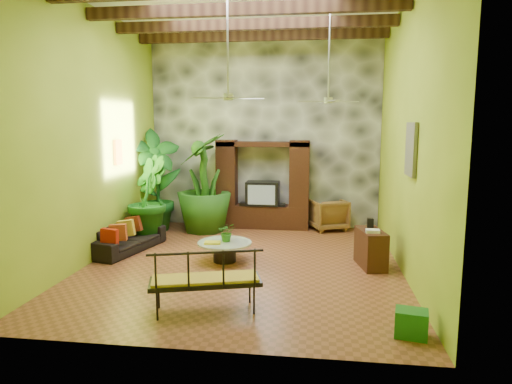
# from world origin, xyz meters

# --- Properties ---
(ground) EXTENTS (7.00, 7.00, 0.00)m
(ground) POSITION_xyz_m (0.00, 0.00, 0.00)
(ground) COLOR brown
(ground) RESTS_ON ground
(back_wall) EXTENTS (6.00, 0.02, 5.00)m
(back_wall) POSITION_xyz_m (0.00, 3.50, 2.50)
(back_wall) COLOR #8AA726
(back_wall) RESTS_ON ground
(left_wall) EXTENTS (0.02, 7.00, 5.00)m
(left_wall) POSITION_xyz_m (-3.00, 0.00, 2.50)
(left_wall) COLOR #8AA726
(left_wall) RESTS_ON ground
(right_wall) EXTENTS (0.02, 7.00, 5.00)m
(right_wall) POSITION_xyz_m (3.00, 0.00, 2.50)
(right_wall) COLOR #8AA726
(right_wall) RESTS_ON ground
(stone_accent_wall) EXTENTS (5.98, 0.10, 4.98)m
(stone_accent_wall) POSITION_xyz_m (0.00, 3.44, 2.50)
(stone_accent_wall) COLOR #35363C
(stone_accent_wall) RESTS_ON ground
(ceiling_beams) EXTENTS (5.95, 5.36, 0.22)m
(ceiling_beams) POSITION_xyz_m (0.00, 0.00, 4.78)
(ceiling_beams) COLOR #392212
(ceiling_beams) RESTS_ON ceiling
(entertainment_center) EXTENTS (2.40, 0.55, 2.30)m
(entertainment_center) POSITION_xyz_m (0.00, 3.14, 0.97)
(entertainment_center) COLOR black
(entertainment_center) RESTS_ON ground
(ceiling_fan_front) EXTENTS (1.28, 1.28, 1.86)m
(ceiling_fan_front) POSITION_xyz_m (-0.20, -0.40, 3.40)
(ceiling_fan_front) COLOR #B2B3B7
(ceiling_fan_front) RESTS_ON ceiling
(ceiling_fan_back) EXTENTS (1.28, 1.28, 1.86)m
(ceiling_fan_back) POSITION_xyz_m (1.60, 1.20, 3.40)
(ceiling_fan_back) COLOR #B2B3B7
(ceiling_fan_back) RESTS_ON ceiling
(wall_art_mask) EXTENTS (0.06, 0.32, 0.55)m
(wall_art_mask) POSITION_xyz_m (-2.96, 1.00, 2.10)
(wall_art_mask) COLOR yellow
(wall_art_mask) RESTS_ON left_wall
(wall_art_painting) EXTENTS (0.06, 0.70, 0.90)m
(wall_art_painting) POSITION_xyz_m (2.96, -0.60, 2.30)
(wall_art_painting) COLOR #25668A
(wall_art_painting) RESTS_ON right_wall
(sofa) EXTENTS (1.19, 2.05, 0.56)m
(sofa) POSITION_xyz_m (-2.65, 0.56, 0.28)
(sofa) COLOR black
(sofa) RESTS_ON ground
(wicker_armchair) EXTENTS (1.13, 1.14, 0.80)m
(wicker_armchair) POSITION_xyz_m (1.70, 3.15, 0.40)
(wicker_armchair) COLOR olive
(wicker_armchair) RESTS_ON ground
(tall_plant_a) EXTENTS (1.66, 1.56, 2.60)m
(tall_plant_a) POSITION_xyz_m (-2.65, 2.45, 1.30)
(tall_plant_a) COLOR #175A1E
(tall_plant_a) RESTS_ON ground
(tall_plant_b) EXTENTS (1.20, 1.33, 2.00)m
(tall_plant_b) POSITION_xyz_m (-2.51, 1.47, 1.00)
(tall_plant_b) COLOR #195F1A
(tall_plant_b) RESTS_ON ground
(tall_plant_c) EXTENTS (1.53, 1.53, 2.48)m
(tall_plant_c) POSITION_xyz_m (-1.43, 2.56, 1.24)
(tall_plant_c) COLOR #255B18
(tall_plant_c) RESTS_ON ground
(coffee_table) EXTENTS (1.07, 1.07, 0.40)m
(coffee_table) POSITION_xyz_m (-0.39, 0.08, 0.26)
(coffee_table) COLOR black
(coffee_table) RESTS_ON ground
(centerpiece_plant) EXTENTS (0.39, 0.35, 0.38)m
(centerpiece_plant) POSITION_xyz_m (-0.36, 0.14, 0.59)
(centerpiece_plant) COLOR #296B1C
(centerpiece_plant) RESTS_ON coffee_table
(yellow_tray) EXTENTS (0.35, 0.27, 0.03)m
(yellow_tray) POSITION_xyz_m (-0.60, -0.06, 0.42)
(yellow_tray) COLOR yellow
(yellow_tray) RESTS_ON coffee_table
(iron_bench) EXTENTS (1.70, 1.03, 0.57)m
(iron_bench) POSITION_xyz_m (-0.18, -2.42, 0.53)
(iron_bench) COLOR black
(iron_bench) RESTS_ON ground
(side_console) EXTENTS (0.57, 0.96, 0.72)m
(side_console) POSITION_xyz_m (2.45, 0.14, 0.36)
(side_console) COLOR #381C12
(side_console) RESTS_ON ground
(green_bin) EXTENTS (0.46, 0.38, 0.36)m
(green_bin) POSITION_xyz_m (2.65, -2.77, 0.18)
(green_bin) COLOR #207A3E
(green_bin) RESTS_ON ground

